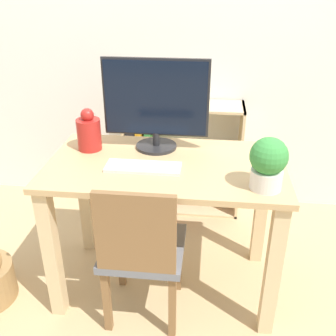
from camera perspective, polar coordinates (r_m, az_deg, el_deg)
name	(u,v)px	position (r m, az deg, el deg)	size (l,w,h in m)	color
ground_plane	(166,282)	(2.41, -0.28, -16.15)	(10.00, 10.00, 0.00)	tan
wall_back	(184,27)	(2.80, 2.28, 19.75)	(8.00, 0.05, 2.60)	silver
desk	(166,191)	(2.04, -0.32, -3.40)	(1.19, 0.67, 0.78)	tan
monitor	(156,102)	(2.05, -1.78, 9.57)	(0.55, 0.22, 0.48)	#232326
keyboard	(143,167)	(1.91, -3.61, 0.12)	(0.37, 0.13, 0.02)	silver
vase	(89,132)	(2.13, -11.41, 5.10)	(0.13, 0.13, 0.23)	#B2231E
potted_plant	(268,163)	(1.74, 14.33, 0.75)	(0.17, 0.17, 0.24)	silver
chair	(141,249)	(1.93, -3.90, -11.61)	(0.40, 0.40, 0.82)	slate
bookshelf	(163,164)	(2.92, -0.76, 0.51)	(0.84, 0.28, 0.82)	#D8BC8C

